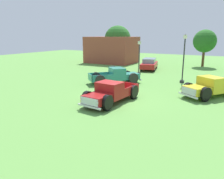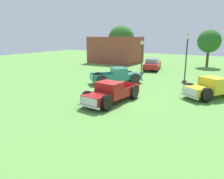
% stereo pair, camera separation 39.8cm
% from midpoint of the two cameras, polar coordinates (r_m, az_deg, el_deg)
% --- Properties ---
extents(ground_plane, '(80.00, 80.00, 0.00)m').
position_cam_midpoint_polar(ground_plane, '(16.12, 2.84, -2.53)').
color(ground_plane, '#5B9342').
extents(pickup_truck_foreground, '(2.29, 4.94, 1.46)m').
position_cam_midpoint_polar(pickup_truck_foreground, '(14.99, -0.03, -1.01)').
color(pickup_truck_foreground, maroon).
rests_on(pickup_truck_foreground, ground_plane).
extents(pickup_truck_behind_left, '(4.26, 5.02, 1.51)m').
position_cam_midpoint_polar(pickup_truck_behind_left, '(18.09, 24.56, 0.38)').
color(pickup_truck_behind_left, yellow).
rests_on(pickup_truck_behind_left, ground_plane).
extents(pickup_truck_behind_right, '(4.54, 4.68, 1.48)m').
position_cam_midpoint_polar(pickup_truck_behind_right, '(21.43, 2.44, 3.50)').
color(pickup_truck_behind_right, '#2D8475').
rests_on(pickup_truck_behind_right, ground_plane).
extents(sedan_distant_a, '(2.79, 4.77, 1.49)m').
position_cam_midpoint_polar(sedan_distant_a, '(30.08, 10.62, 6.40)').
color(sedan_distant_a, '#B21E1E').
rests_on(sedan_distant_a, ground_plane).
extents(lamp_post_near, '(0.36, 0.36, 4.59)m').
position_cam_midpoint_polar(lamp_post_near, '(22.29, 18.83, 7.59)').
color(lamp_post_near, '#2D2D33').
rests_on(lamp_post_near, ground_plane).
extents(lamp_post_far, '(0.36, 0.36, 3.90)m').
position_cam_midpoint_polar(lamp_post_far, '(26.05, 8.02, 8.18)').
color(lamp_post_far, '#2D2D33').
rests_on(lamp_post_far, ground_plane).
extents(trash_can, '(0.59, 0.59, 0.95)m').
position_cam_midpoint_polar(trash_can, '(26.45, 1.29, 4.98)').
color(trash_can, '#4C4C51').
rests_on(trash_can, ground_plane).
extents(oak_tree_east, '(4.27, 4.27, 5.98)m').
position_cam_midpoint_polar(oak_tree_east, '(37.44, 2.71, 12.70)').
color(oak_tree_east, brown).
rests_on(oak_tree_east, ground_plane).
extents(oak_tree_west, '(3.23, 3.23, 5.26)m').
position_cam_midpoint_polar(oak_tree_west, '(35.10, 23.78, 11.16)').
color(oak_tree_west, brown).
rests_on(oak_tree_west, ground_plane).
extents(brick_pavilion, '(7.56, 5.81, 4.20)m').
position_cam_midpoint_polar(brick_pavilion, '(37.54, 1.24, 10.07)').
color(brick_pavilion, brown).
rests_on(brick_pavilion, ground_plane).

